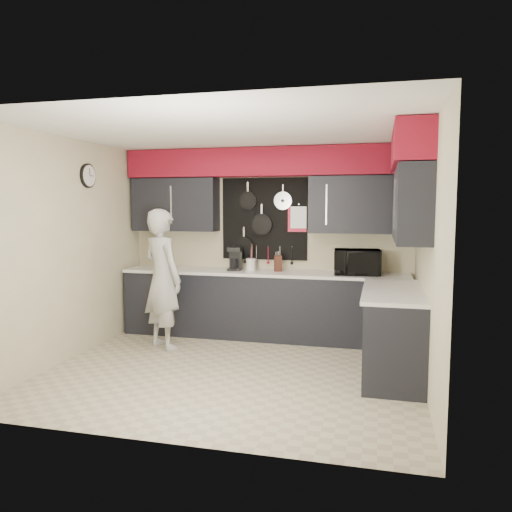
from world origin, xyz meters
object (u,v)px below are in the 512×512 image
(coffee_maker, at_px, (235,258))
(utensil_crock, at_px, (251,264))
(knife_block, at_px, (278,263))
(microwave, at_px, (357,262))
(person, at_px, (163,279))

(coffee_maker, bearing_deg, utensil_crock, -4.41)
(utensil_crock, bearing_deg, knife_block, 1.15)
(microwave, relative_size, coffee_maker, 1.81)
(utensil_crock, height_order, coffee_maker, coffee_maker)
(knife_block, bearing_deg, utensil_crock, 162.48)
(knife_block, bearing_deg, microwave, -21.78)
(microwave, xyz_separation_m, knife_block, (-1.06, 0.06, -0.05))
(coffee_maker, distance_m, person, 1.10)
(utensil_crock, distance_m, person, 1.26)
(coffee_maker, bearing_deg, microwave, -11.53)
(microwave, relative_size, utensil_crock, 3.51)
(microwave, bearing_deg, utensil_crock, 173.08)
(knife_block, distance_m, utensil_crock, 0.38)
(knife_block, xyz_separation_m, coffee_maker, (-0.60, -0.03, 0.06))
(knife_block, height_order, utensil_crock, knife_block)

